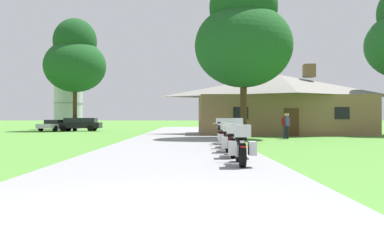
% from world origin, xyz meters
% --- Properties ---
extents(ground_plane, '(500.00, 500.00, 0.00)m').
position_xyz_m(ground_plane, '(0.00, 20.00, 0.00)').
color(ground_plane, '#4C8433').
extents(asphalt_driveway, '(6.40, 80.00, 0.06)m').
position_xyz_m(asphalt_driveway, '(0.00, 18.00, 0.03)').
color(asphalt_driveway, gray).
rests_on(asphalt_driveway, ground).
extents(motorcycle_silver_nearest_to_camera, '(0.74, 2.08, 1.30)m').
position_xyz_m(motorcycle_silver_nearest_to_camera, '(2.02, 6.14, 0.61)').
color(motorcycle_silver_nearest_to_camera, black).
rests_on(motorcycle_silver_nearest_to_camera, asphalt_driveway).
extents(motorcycle_orange_second_in_row, '(0.81, 2.08, 1.30)m').
position_xyz_m(motorcycle_orange_second_in_row, '(2.05, 8.67, 0.61)').
color(motorcycle_orange_second_in_row, black).
rests_on(motorcycle_orange_second_in_row, asphalt_driveway).
extents(motorcycle_yellow_third_in_row, '(0.76, 2.08, 1.30)m').
position_xyz_m(motorcycle_yellow_third_in_row, '(2.09, 10.90, 0.61)').
color(motorcycle_yellow_third_in_row, black).
rests_on(motorcycle_yellow_third_in_row, asphalt_driveway).
extents(motorcycle_black_fourth_in_row, '(0.66, 2.08, 1.30)m').
position_xyz_m(motorcycle_black_fourth_in_row, '(2.19, 13.29, 0.62)').
color(motorcycle_black_fourth_in_row, black).
rests_on(motorcycle_black_fourth_in_row, asphalt_driveway).
extents(motorcycle_orange_farthest_in_row, '(0.66, 2.08, 1.30)m').
position_xyz_m(motorcycle_orange_farthest_in_row, '(2.19, 15.81, 0.62)').
color(motorcycle_orange_farthest_in_row, black).
rests_on(motorcycle_orange_farthest_in_row, asphalt_driveway).
extents(stone_lodge, '(14.37, 8.15, 5.91)m').
position_xyz_m(stone_lodge, '(8.26, 29.72, 2.58)').
color(stone_lodge, brown).
rests_on(stone_lodge, ground).
extents(bystander_red_shirt_near_lodge, '(0.55, 0.26, 1.67)m').
position_xyz_m(bystander_red_shirt_near_lodge, '(7.09, 22.66, 0.93)').
color(bystander_red_shirt_near_lodge, navy).
rests_on(bystander_red_shirt_near_lodge, ground).
extents(bystander_blue_shirt_beside_signpost, '(0.30, 0.54, 1.69)m').
position_xyz_m(bystander_blue_shirt_beside_signpost, '(7.07, 22.12, 0.95)').
color(bystander_blue_shirt_beside_signpost, black).
rests_on(bystander_blue_shirt_beside_signpost, ground).
extents(tree_by_lodge_front, '(6.44, 6.44, 11.12)m').
position_xyz_m(tree_by_lodge_front, '(4.18, 22.20, 6.89)').
color(tree_by_lodge_front, '#422D19').
rests_on(tree_by_lodge_front, ground).
extents(tree_left_far, '(6.64, 6.64, 12.15)m').
position_xyz_m(tree_left_far, '(-11.75, 39.82, 7.79)').
color(tree_left_far, '#422D19').
rests_on(tree_left_far, ground).
extents(metal_silo_distant, '(3.51, 3.51, 7.25)m').
position_xyz_m(metal_silo_distant, '(-14.21, 45.85, 3.63)').
color(metal_silo_distant, '#B2B7BC').
rests_on(metal_silo_distant, ground).
extents(parked_black_suv_far_left, '(4.60, 1.92, 1.40)m').
position_xyz_m(parked_black_suv_far_left, '(-11.01, 38.91, 0.78)').
color(parked_black_suv_far_left, black).
rests_on(parked_black_suv_far_left, ground).
extents(parked_white_sedan_far_left, '(2.89, 4.54, 1.20)m').
position_xyz_m(parked_white_sedan_far_left, '(-13.60, 39.03, 0.64)').
color(parked_white_sedan_far_left, silver).
rests_on(parked_white_sedan_far_left, ground).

